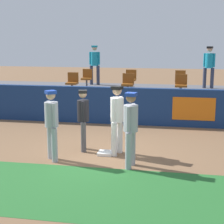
% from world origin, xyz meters
% --- Properties ---
extents(ground_plane, '(60.00, 60.00, 0.00)m').
position_xyz_m(ground_plane, '(0.00, 0.00, 0.00)').
color(ground_plane, brown).
extents(grass_foreground_strip, '(18.00, 2.80, 0.01)m').
position_xyz_m(grass_foreground_strip, '(0.00, -2.42, 0.00)').
color(grass_foreground_strip, '#26662B').
rests_on(grass_foreground_strip, ground_plane).
extents(first_base, '(0.40, 0.40, 0.08)m').
position_xyz_m(first_base, '(0.11, 0.06, 0.04)').
color(first_base, white).
rests_on(first_base, ground_plane).
extents(player_fielder_home, '(0.49, 0.54, 1.90)m').
position_xyz_m(player_fielder_home, '(0.43, 0.15, 1.10)').
color(player_fielder_home, white).
rests_on(player_fielder_home, ground_plane).
extents(player_runner_visitor, '(0.49, 0.49, 1.85)m').
position_xyz_m(player_runner_visitor, '(-1.16, -0.65, 1.07)').
color(player_runner_visitor, '#9EA3AD').
rests_on(player_runner_visitor, ground_plane).
extents(player_coach_visitor, '(0.41, 0.52, 1.87)m').
position_xyz_m(player_coach_visitor, '(0.92, -0.80, 1.09)').
color(player_coach_visitor, '#9EA3AD').
rests_on(player_coach_visitor, ground_plane).
extents(player_umpire, '(0.40, 0.47, 1.74)m').
position_xyz_m(player_umpire, '(-0.58, 0.34, 1.01)').
color(player_umpire, '#4C4C51').
rests_on(player_umpire, ground_plane).
extents(field_wall, '(18.00, 0.26, 1.37)m').
position_xyz_m(field_wall, '(0.01, 3.79, 0.69)').
color(field_wall, navy).
rests_on(field_wall, ground_plane).
extents(bleacher_platform, '(18.00, 4.80, 0.91)m').
position_xyz_m(bleacher_platform, '(0.00, 6.36, 0.46)').
color(bleacher_platform, '#59595E').
rests_on(bleacher_platform, ground_plane).
extents(seat_front_center, '(0.47, 0.44, 0.84)m').
position_xyz_m(seat_front_center, '(0.00, 5.23, 1.39)').
color(seat_front_center, '#4C4C51').
rests_on(seat_front_center, bleacher_platform).
extents(seat_back_left, '(0.45, 0.44, 0.84)m').
position_xyz_m(seat_back_left, '(-2.17, 7.03, 1.38)').
color(seat_back_left, '#4C4C51').
rests_on(seat_back_left, bleacher_platform).
extents(seat_front_right, '(0.47, 0.44, 0.84)m').
position_xyz_m(seat_front_right, '(2.12, 5.23, 1.39)').
color(seat_front_right, '#4C4C51').
rests_on(seat_front_right, bleacher_platform).
extents(seat_front_left, '(0.45, 0.44, 0.84)m').
position_xyz_m(seat_front_left, '(-2.34, 5.23, 1.39)').
color(seat_front_left, '#4C4C51').
rests_on(seat_front_left, bleacher_platform).
extents(seat_back_center, '(0.48, 0.44, 0.84)m').
position_xyz_m(seat_back_center, '(-0.12, 7.03, 1.39)').
color(seat_back_center, '#4C4C51').
rests_on(seat_back_center, bleacher_platform).
extents(seat_back_right, '(0.45, 0.44, 0.84)m').
position_xyz_m(seat_back_right, '(2.09, 7.03, 1.39)').
color(seat_back_right, '#4C4C51').
rests_on(seat_back_right, bleacher_platform).
extents(spectator_hooded, '(0.51, 0.43, 1.88)m').
position_xyz_m(spectator_hooded, '(3.35, 7.72, 2.00)').
color(spectator_hooded, '#33384C').
rests_on(spectator_hooded, bleacher_platform).
extents(spectator_capped, '(0.53, 0.36, 1.90)m').
position_xyz_m(spectator_capped, '(-2.04, 8.07, 2.01)').
color(spectator_capped, '#33384C').
rests_on(spectator_capped, bleacher_platform).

